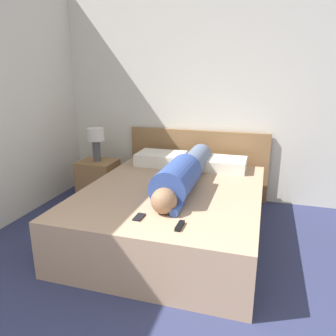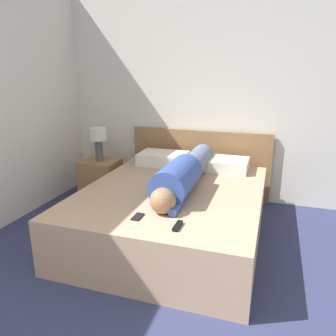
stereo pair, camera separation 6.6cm
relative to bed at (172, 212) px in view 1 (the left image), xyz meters
name	(u,v)px [view 1 (the left image)]	position (x,y,z in m)	size (l,w,h in m)	color
wall_back	(213,95)	(0.16, 1.21, 1.05)	(5.01, 0.06, 2.60)	silver
bed	(172,212)	(0.00, 0.00, 0.00)	(1.66, 2.03, 0.49)	tan
headboard	(197,164)	(0.00, 1.14, 0.19)	(1.78, 0.04, 0.87)	olive
nightstand	(98,180)	(-1.17, 0.66, 0.01)	(0.45, 0.39, 0.50)	olive
table_lamp	(96,139)	(-1.17, 0.66, 0.54)	(0.20, 0.20, 0.41)	#4C4C51
person_lying	(184,173)	(0.09, 0.07, 0.39)	(0.32, 1.60, 0.32)	#936B4C
pillow_near_headboard	(161,159)	(-0.37, 0.78, 0.32)	(0.56, 0.40, 0.14)	silver
pillow_second	(222,164)	(0.37, 0.78, 0.31)	(0.53, 0.40, 0.13)	silver
tv_remote	(180,226)	(0.27, -0.76, 0.26)	(0.04, 0.15, 0.02)	black
cell_phone	(139,217)	(-0.07, -0.70, 0.25)	(0.06, 0.13, 0.01)	black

